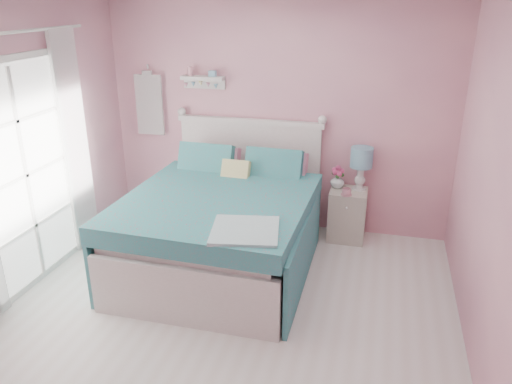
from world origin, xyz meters
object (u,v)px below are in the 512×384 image
at_px(table_lamp, 361,161).
at_px(vase, 337,181).
at_px(bed, 223,226).
at_px(nightstand, 347,215).
at_px(teacup, 346,192).

relative_size(table_lamp, vase, 3.00).
xyz_separation_m(bed, table_lamp, (1.30, 0.96, 0.51)).
height_order(bed, table_lamp, bed).
xyz_separation_m(bed, vase, (1.05, 0.96, 0.25)).
xyz_separation_m(nightstand, vase, (-0.14, 0.06, 0.38)).
bearing_deg(nightstand, teacup, -96.72).
bearing_deg(table_lamp, nightstand, -148.85).
distance_m(bed, vase, 1.45).
height_order(bed, nightstand, bed).
distance_m(bed, teacup, 1.41).
xyz_separation_m(bed, nightstand, (1.19, 0.90, -0.13)).
distance_m(table_lamp, vase, 0.36).
bearing_deg(teacup, vase, 121.07).
height_order(bed, teacup, bed).
bearing_deg(vase, bed, -137.73).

